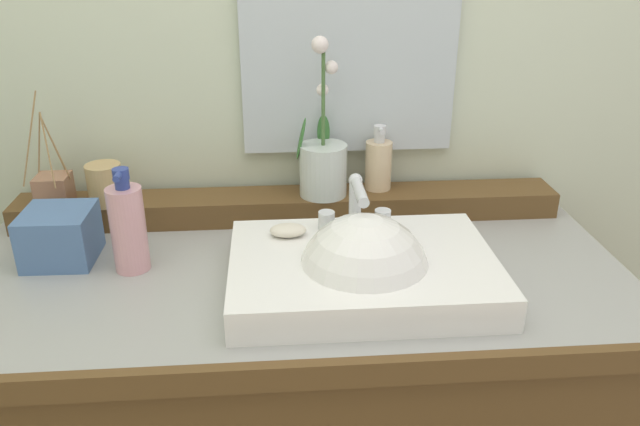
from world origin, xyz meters
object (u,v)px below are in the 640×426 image
at_px(potted_plant, 323,161).
at_px(lotion_bottle, 128,227).
at_px(reed_diffuser, 54,189).
at_px(sink_basin, 363,275).
at_px(tumbler_cup, 105,184).
at_px(soap_dispenser, 378,163).
at_px(tissue_box, 60,236).
at_px(soap_bar, 288,230).

distance_m(potted_plant, lotion_bottle, 0.44).
bearing_deg(reed_diffuser, sink_basin, -26.18).
bearing_deg(tumbler_cup, soap_dispenser, 3.94).
bearing_deg(sink_basin, reed_diffuser, 153.82).
bearing_deg(potted_plant, tissue_box, -163.34).
bearing_deg(potted_plant, soap_dispenser, 11.80).
xyz_separation_m(soap_bar, tissue_box, (-0.44, 0.06, -0.02)).
height_order(soap_dispenser, tissue_box, soap_dispenser).
height_order(potted_plant, reed_diffuser, potted_plant).
bearing_deg(lotion_bottle, soap_bar, -1.43).
distance_m(sink_basin, tumbler_cup, 0.60).
bearing_deg(sink_basin, tumbler_cup, 149.53).
bearing_deg(sink_basin, soap_bar, 142.03).
height_order(soap_dispenser, tumbler_cup, soap_dispenser).
xyz_separation_m(soap_dispenser, lotion_bottle, (-0.51, -0.23, -0.03)).
bearing_deg(lotion_bottle, soap_dispenser, 24.58).
bearing_deg(soap_dispenser, soap_bar, -131.32).
xyz_separation_m(tumbler_cup, lotion_bottle, (0.08, -0.19, -0.01)).
relative_size(sink_basin, potted_plant, 1.38).
bearing_deg(soap_dispenser, potted_plant, -168.20).
relative_size(soap_bar, potted_plant, 0.20).
bearing_deg(tumbler_cup, potted_plant, 1.75).
height_order(potted_plant, tumbler_cup, potted_plant).
distance_m(potted_plant, soap_dispenser, 0.13).
bearing_deg(tissue_box, soap_dispenser, 15.73).
relative_size(potted_plant, tumbler_cup, 3.92).
xyz_separation_m(soap_bar, potted_plant, (0.08, 0.21, 0.06)).
relative_size(soap_bar, lotion_bottle, 0.34).
distance_m(soap_bar, tissue_box, 0.45).
bearing_deg(tissue_box, soap_bar, -7.28).
bearing_deg(potted_plant, tumbler_cup, -178.25).
bearing_deg(tumbler_cup, tissue_box, -112.78).
distance_m(soap_dispenser, reed_diffuser, 0.70).
xyz_separation_m(soap_dispenser, tumbler_cup, (-0.59, -0.04, -0.02)).
height_order(sink_basin, tissue_box, sink_basin).
height_order(soap_bar, tissue_box, tissue_box).
relative_size(soap_dispenser, tissue_box, 1.14).
relative_size(tumbler_cup, lotion_bottle, 0.43).
height_order(sink_basin, tumbler_cup, sink_basin).
relative_size(sink_basin, soap_dispenser, 3.22).
xyz_separation_m(tumbler_cup, tissue_box, (-0.06, -0.14, -0.05)).
xyz_separation_m(reed_diffuser, tissue_box, (0.05, -0.15, -0.04)).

